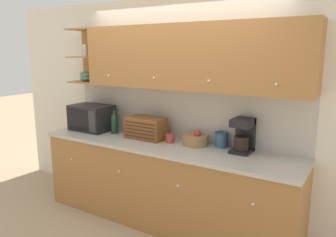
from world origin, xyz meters
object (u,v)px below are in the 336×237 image
object	(u,v)px
wine_glass	(127,125)
mug	(170,138)
fruit_basket	(195,140)
storage_canister	(221,140)
coffee_maker	(243,135)
microwave	(91,118)
bread_box	(146,128)
wine_bottle	(114,123)

from	to	relation	value
wine_glass	mug	bearing A→B (deg)	-3.14
mug	fruit_basket	bearing A→B (deg)	12.40
storage_canister	coffee_maker	world-z (taller)	coffee_maker
wine_glass	mug	distance (m)	0.65
mug	coffee_maker	xyz separation A→B (m)	(0.82, 0.11, 0.13)
fruit_basket	storage_canister	xyz separation A→B (m)	(0.27, 0.08, 0.02)
microwave	bread_box	xyz separation A→B (m)	(0.87, 0.03, -0.04)
wine_bottle	fruit_basket	bearing A→B (deg)	3.25
wine_bottle	wine_glass	bearing A→B (deg)	10.94
storage_canister	fruit_basket	bearing A→B (deg)	-162.65
wine_bottle	wine_glass	xyz separation A→B (m)	(0.18, 0.03, -0.02)
wine_glass	bread_box	world-z (taller)	bread_box
bread_box	mug	world-z (taller)	bread_box
microwave	fruit_basket	size ratio (longest dim) A/B	1.94
wine_bottle	microwave	bearing A→B (deg)	-176.28
wine_bottle	wine_glass	size ratio (longest dim) A/B	1.71
mug	microwave	bearing A→B (deg)	-178.89
fruit_basket	storage_canister	size ratio (longest dim) A/B	1.65
bread_box	fruit_basket	distance (m)	0.64
mug	bread_box	bearing A→B (deg)	179.24
microwave	bread_box	size ratio (longest dim) A/B	1.13
coffee_maker	mug	bearing A→B (deg)	-172.21
fruit_basket	storage_canister	bearing A→B (deg)	17.35
fruit_basket	microwave	bearing A→B (deg)	-176.64
wine_bottle	bread_box	xyz separation A→B (m)	(0.49, 0.00, -0.01)
microwave	storage_canister	bearing A→B (deg)	5.58
wine_glass	storage_canister	bearing A→B (deg)	5.36
wine_glass	storage_canister	distance (m)	1.22
microwave	storage_canister	world-z (taller)	microwave
microwave	wine_glass	xyz separation A→B (m)	(0.56, 0.06, -0.05)
storage_canister	bread_box	bearing A→B (deg)	-170.87
microwave	wine_bottle	distance (m)	0.38
coffee_maker	wine_bottle	bearing A→B (deg)	-176.14
fruit_basket	coffee_maker	distance (m)	0.54
coffee_maker	wine_glass	bearing A→B (deg)	-177.02
storage_canister	microwave	bearing A→B (deg)	-174.42
bread_box	fruit_basket	size ratio (longest dim) A/B	1.72
wine_glass	wine_bottle	bearing A→B (deg)	-169.06
storage_canister	wine_bottle	bearing A→B (deg)	-173.92
storage_canister	wine_glass	bearing A→B (deg)	-174.64
bread_box	coffee_maker	bearing A→B (deg)	5.32
mug	coffee_maker	bearing A→B (deg)	7.79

